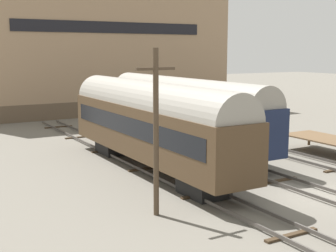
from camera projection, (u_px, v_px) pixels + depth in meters
ground_plane at (321, 196)px, 23.15m from camera, size 200.00×200.00×0.00m
track_left at (242, 210)px, 20.67m from camera, size 2.60×60.00×0.26m
track_middle at (321, 193)px, 23.13m from camera, size 2.60×60.00×0.26m
train_car_navy at (182, 108)px, 33.81m from camera, size 2.86×18.58×5.21m
train_car_brown at (150, 120)px, 27.57m from camera, size 2.97×17.15×5.33m
utility_pole at (156, 130)px, 19.90m from camera, size 1.80×0.24×7.24m
warehouse_building at (90, 37)px, 56.31m from camera, size 30.79×14.06×17.39m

